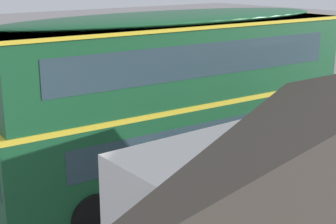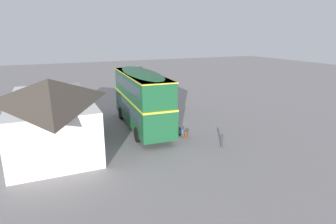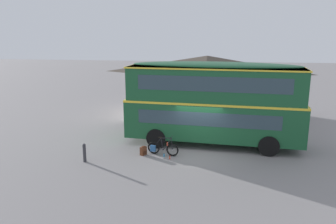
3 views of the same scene
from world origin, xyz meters
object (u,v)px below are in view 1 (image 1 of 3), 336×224
object	(u,v)px
double_decker_bus	(176,95)
backpack_on_ground	(214,134)
water_bottle_blue_sports	(188,144)
touring_bicycle	(197,137)
water_bottle_red_squeeze	(175,144)
kerb_bollard	(240,107)

from	to	relation	value
double_decker_bus	backpack_on_ground	xyz separation A→B (m)	(-3.60, -2.25, -2.39)
double_decker_bus	water_bottle_blue_sports	distance (m)	4.26
touring_bicycle	backpack_on_ground	world-z (taller)	touring_bicycle
touring_bicycle	double_decker_bus	bearing A→B (deg)	38.36
touring_bicycle	water_bottle_blue_sports	distance (m)	0.42
backpack_on_ground	water_bottle_blue_sports	size ratio (longest dim) A/B	2.42
water_bottle_blue_sports	double_decker_bus	bearing A→B (deg)	43.71
backpack_on_ground	water_bottle_red_squeeze	size ratio (longest dim) A/B	2.29
touring_bicycle	water_bottle_red_squeeze	distance (m)	0.79
kerb_bollard	water_bottle_red_squeeze	bearing A→B (deg)	13.53
touring_bicycle	kerb_bollard	distance (m)	3.99
double_decker_bus	backpack_on_ground	distance (m)	4.87
water_bottle_blue_sports	touring_bicycle	bearing A→B (deg)	122.02
kerb_bollard	double_decker_bus	bearing A→B (deg)	29.93
kerb_bollard	backpack_on_ground	bearing A→B (deg)	27.08
double_decker_bus	backpack_on_ground	bearing A→B (deg)	-148.02
backpack_on_ground	kerb_bollard	bearing A→B (deg)	-152.92
water_bottle_red_squeeze	kerb_bollard	bearing A→B (deg)	-166.47
water_bottle_blue_sports	water_bottle_red_squeeze	xyz separation A→B (m)	(0.34, -0.27, 0.01)
backpack_on_ground	water_bottle_blue_sports	world-z (taller)	backpack_on_ground
backpack_on_ground	water_bottle_blue_sports	distance (m)	1.15
double_decker_bus	water_bottle_red_squeeze	distance (m)	4.23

